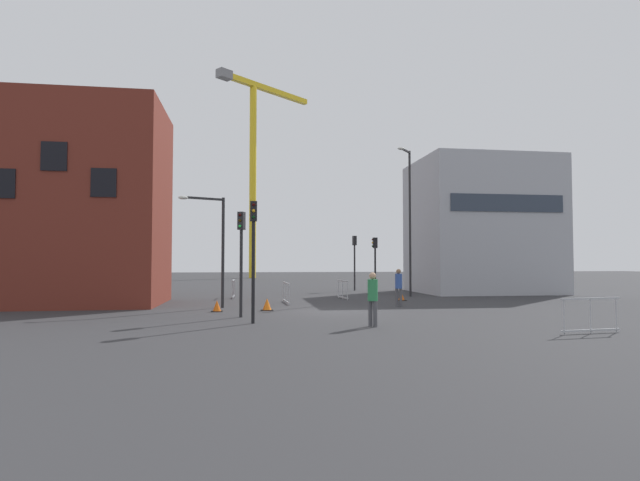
{
  "coord_description": "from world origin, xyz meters",
  "views": [
    {
      "loc": [
        -3.66,
        -21.6,
        2.17
      ],
      "look_at": [
        0.0,
        3.4,
        3.22
      ],
      "focal_mm": 28.34,
      "sensor_mm": 36.0,
      "label": 1
    }
  ],
  "objects_px": {
    "traffic_light_near": "(355,254)",
    "traffic_cone_by_barrier": "(401,297)",
    "traffic_cone_orange": "(267,305)",
    "traffic_cone_striped": "(217,306)",
    "traffic_light_median": "(253,242)",
    "pedestrian_waiting": "(373,295)",
    "streetlamp_short": "(216,239)",
    "traffic_light_verge": "(241,247)",
    "streetlamp_tall": "(409,213)",
    "construction_crane": "(254,151)",
    "traffic_light_island": "(375,256)",
    "pedestrian_walking": "(399,284)"
  },
  "relations": [
    {
      "from": "traffic_cone_orange",
      "to": "streetlamp_tall",
      "type": "bearing_deg",
      "value": 39.71
    },
    {
      "from": "pedestrian_walking",
      "to": "traffic_cone_striped",
      "type": "relative_size",
      "value": 3.67
    },
    {
      "from": "traffic_light_median",
      "to": "pedestrian_waiting",
      "type": "relative_size",
      "value": 2.38
    },
    {
      "from": "streetlamp_tall",
      "to": "traffic_cone_striped",
      "type": "distance_m",
      "value": 14.47
    },
    {
      "from": "pedestrian_waiting",
      "to": "traffic_light_island",
      "type": "bearing_deg",
      "value": 75.16
    },
    {
      "from": "traffic_cone_by_barrier",
      "to": "traffic_light_verge",
      "type": "bearing_deg",
      "value": -140.63
    },
    {
      "from": "traffic_cone_orange",
      "to": "traffic_cone_striped",
      "type": "xyz_separation_m",
      "value": [
        -2.17,
        -0.19,
        -0.03
      ]
    },
    {
      "from": "traffic_light_island",
      "to": "pedestrian_walking",
      "type": "relative_size",
      "value": 2.09
    },
    {
      "from": "traffic_light_median",
      "to": "streetlamp_tall",
      "type": "bearing_deg",
      "value": 51.27
    },
    {
      "from": "traffic_light_near",
      "to": "traffic_cone_by_barrier",
      "type": "xyz_separation_m",
      "value": [
        0.53,
        -9.76,
        -2.51
      ]
    },
    {
      "from": "streetlamp_tall",
      "to": "pedestrian_walking",
      "type": "xyz_separation_m",
      "value": [
        -2.63,
        -6.27,
        -4.14
      ]
    },
    {
      "from": "streetlamp_short",
      "to": "traffic_light_near",
      "type": "xyz_separation_m",
      "value": [
        9.42,
        12.84,
        -0.51
      ]
    },
    {
      "from": "streetlamp_tall",
      "to": "traffic_light_island",
      "type": "height_order",
      "value": "streetlamp_tall"
    },
    {
      "from": "traffic_light_island",
      "to": "traffic_light_verge",
      "type": "xyz_separation_m",
      "value": [
        -8.72,
        -12.89,
        0.21
      ]
    },
    {
      "from": "streetlamp_short",
      "to": "traffic_light_near",
      "type": "relative_size",
      "value": 1.27
    },
    {
      "from": "pedestrian_walking",
      "to": "traffic_cone_striped",
      "type": "bearing_deg",
      "value": -170.56
    },
    {
      "from": "traffic_light_island",
      "to": "traffic_cone_by_barrier",
      "type": "distance_m",
      "value": 6.18
    },
    {
      "from": "pedestrian_waiting",
      "to": "construction_crane",
      "type": "bearing_deg",
      "value": 93.63
    },
    {
      "from": "pedestrian_walking",
      "to": "traffic_cone_by_barrier",
      "type": "xyz_separation_m",
      "value": [
        1.19,
        3.35,
        -0.83
      ]
    },
    {
      "from": "traffic_light_verge",
      "to": "traffic_cone_by_barrier",
      "type": "xyz_separation_m",
      "value": [
        8.72,
        7.15,
        -2.53
      ]
    },
    {
      "from": "construction_crane",
      "to": "streetlamp_tall",
      "type": "xyz_separation_m",
      "value": [
        8.96,
        -36.69,
        -11.61
      ]
    },
    {
      "from": "traffic_light_verge",
      "to": "streetlamp_tall",
      "type": "bearing_deg",
      "value": 44.77
    },
    {
      "from": "construction_crane",
      "to": "traffic_light_median",
      "type": "bearing_deg",
      "value": -90.88
    },
    {
      "from": "traffic_light_verge",
      "to": "traffic_cone_orange",
      "type": "relative_size",
      "value": 7.56
    },
    {
      "from": "traffic_light_near",
      "to": "traffic_cone_by_barrier",
      "type": "distance_m",
      "value": 10.1
    },
    {
      "from": "streetlamp_short",
      "to": "traffic_cone_by_barrier",
      "type": "bearing_deg",
      "value": 17.19
    },
    {
      "from": "construction_crane",
      "to": "traffic_light_island",
      "type": "bearing_deg",
      "value": -77.48
    },
    {
      "from": "construction_crane",
      "to": "traffic_light_island",
      "type": "height_order",
      "value": "construction_crane"
    },
    {
      "from": "traffic_light_median",
      "to": "traffic_cone_orange",
      "type": "height_order",
      "value": "traffic_light_median"
    },
    {
      "from": "pedestrian_waiting",
      "to": "pedestrian_walking",
      "type": "bearing_deg",
      "value": 66.63
    },
    {
      "from": "traffic_light_verge",
      "to": "traffic_cone_striped",
      "type": "bearing_deg",
      "value": 113.69
    },
    {
      "from": "traffic_cone_orange",
      "to": "traffic_cone_striped",
      "type": "bearing_deg",
      "value": -174.95
    },
    {
      "from": "streetlamp_short",
      "to": "traffic_light_near",
      "type": "distance_m",
      "value": 15.93
    },
    {
      "from": "traffic_light_near",
      "to": "traffic_cone_striped",
      "type": "bearing_deg",
      "value": -122.42
    },
    {
      "from": "traffic_cone_orange",
      "to": "traffic_light_near",
      "type": "bearing_deg",
      "value": 63.77
    },
    {
      "from": "traffic_light_near",
      "to": "traffic_light_verge",
      "type": "bearing_deg",
      "value": -115.83
    },
    {
      "from": "traffic_light_median",
      "to": "traffic_light_verge",
      "type": "height_order",
      "value": "traffic_light_median"
    },
    {
      "from": "traffic_cone_orange",
      "to": "traffic_light_median",
      "type": "bearing_deg",
      "value": -98.36
    },
    {
      "from": "traffic_light_median",
      "to": "pedestrian_waiting",
      "type": "xyz_separation_m",
      "value": [
        3.94,
        -1.44,
        -1.8
      ]
    },
    {
      "from": "streetlamp_tall",
      "to": "traffic_cone_striped",
      "type": "relative_size",
      "value": 18.48
    },
    {
      "from": "streetlamp_short",
      "to": "pedestrian_waiting",
      "type": "height_order",
      "value": "streetlamp_short"
    },
    {
      "from": "streetlamp_short",
      "to": "pedestrian_waiting",
      "type": "bearing_deg",
      "value": -53.42
    },
    {
      "from": "traffic_light_near",
      "to": "traffic_cone_orange",
      "type": "xyz_separation_m",
      "value": [
        -7.07,
        -14.35,
        -2.48
      ]
    },
    {
      "from": "traffic_light_island",
      "to": "pedestrian_waiting",
      "type": "distance_m",
      "value": 16.99
    },
    {
      "from": "streetlamp_short",
      "to": "pedestrian_waiting",
      "type": "distance_m",
      "value": 9.66
    },
    {
      "from": "construction_crane",
      "to": "pedestrian_waiting",
      "type": "relative_size",
      "value": 14.52
    },
    {
      "from": "traffic_light_median",
      "to": "traffic_light_island",
      "type": "xyz_separation_m",
      "value": [
        8.27,
        14.92,
        -0.32
      ]
    },
    {
      "from": "streetlamp_short",
      "to": "traffic_cone_orange",
      "type": "xyz_separation_m",
      "value": [
        2.35,
        -1.51,
        -2.99
      ]
    },
    {
      "from": "traffic_cone_striped",
      "to": "traffic_cone_by_barrier",
      "type": "bearing_deg",
      "value": 26.05
    },
    {
      "from": "streetlamp_tall",
      "to": "traffic_light_median",
      "type": "height_order",
      "value": "streetlamp_tall"
    }
  ]
}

